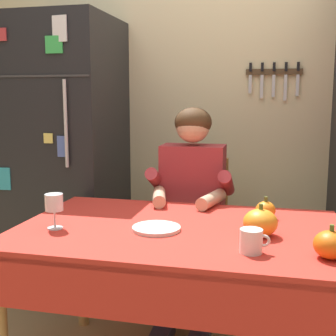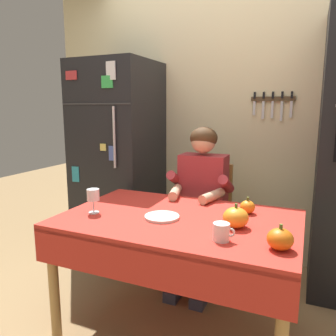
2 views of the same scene
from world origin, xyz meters
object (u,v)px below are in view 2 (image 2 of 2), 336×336
at_px(refrigerator, 119,160).
at_px(dining_table, 177,231).
at_px(coffee_mug, 222,232).
at_px(serving_tray, 162,217).
at_px(chair_behind_person, 207,215).
at_px(pumpkin_medium, 236,217).
at_px(wine_glass, 93,196).
at_px(pumpkin_small, 280,239).
at_px(seated_person, 200,194).
at_px(pumpkin_large, 247,207).

relative_size(refrigerator, dining_table, 1.29).
bearing_deg(coffee_mug, serving_tray, 155.35).
relative_size(chair_behind_person, pumpkin_medium, 6.65).
bearing_deg(wine_glass, serving_tray, 10.47).
bearing_deg(pumpkin_small, wine_glass, 174.73).
height_order(refrigerator, coffee_mug, refrigerator).
distance_m(dining_table, wine_glass, 0.56).
bearing_deg(coffee_mug, seated_person, 114.40).
bearing_deg(chair_behind_person, wine_glass, -116.79).
bearing_deg(wine_glass, coffee_mug, -7.31).
distance_m(chair_behind_person, wine_glass, 1.08).
relative_size(coffee_mug, wine_glass, 0.72).
height_order(seated_person, pumpkin_medium, seated_person).
xyz_separation_m(dining_table, coffee_mug, (0.33, -0.23, 0.13)).
xyz_separation_m(pumpkin_medium, serving_tray, (-0.43, -0.02, -0.05)).
bearing_deg(pumpkin_small, serving_tray, 165.02).
bearing_deg(chair_behind_person, dining_table, -86.29).
height_order(pumpkin_medium, serving_tray, pumpkin_medium).
relative_size(refrigerator, wine_glass, 11.74).
bearing_deg(seated_person, chair_behind_person, 90.00).
height_order(seated_person, coffee_mug, seated_person).
relative_size(dining_table, chair_behind_person, 1.51).
xyz_separation_m(seated_person, pumpkin_large, (0.42, -0.35, 0.04)).
bearing_deg(refrigerator, pumpkin_medium, -34.72).
bearing_deg(wine_glass, refrigerator, 113.55).
height_order(pumpkin_large, serving_tray, pumpkin_large).
bearing_deg(pumpkin_large, wine_glass, -157.04).
xyz_separation_m(seated_person, serving_tray, (-0.03, -0.64, 0.01)).
bearing_deg(chair_behind_person, pumpkin_medium, -63.62).
distance_m(refrigerator, pumpkin_medium, 1.59).
bearing_deg(coffee_mug, pumpkin_large, 85.11).
distance_m(chair_behind_person, pumpkin_large, 0.74).
distance_m(chair_behind_person, pumpkin_medium, 0.95).
xyz_separation_m(pumpkin_large, serving_tray, (-0.45, -0.29, -0.03)).
height_order(chair_behind_person, coffee_mug, chair_behind_person).
xyz_separation_m(dining_table, pumpkin_small, (0.60, -0.22, 0.13)).
bearing_deg(serving_tray, wine_glass, -169.53).
relative_size(wine_glass, pumpkin_large, 1.47).
xyz_separation_m(chair_behind_person, pumpkin_small, (0.65, -1.02, 0.28)).
xyz_separation_m(seated_person, pumpkin_medium, (0.40, -0.62, 0.06)).
distance_m(coffee_mug, pumpkin_medium, 0.21).
xyz_separation_m(refrigerator, pumpkin_small, (1.55, -1.11, -0.11)).
bearing_deg(serving_tray, chair_behind_person, 87.91).
xyz_separation_m(chair_behind_person, seated_person, (0.00, -0.19, 0.23)).
bearing_deg(pumpkin_large, pumpkin_small, -63.97).
distance_m(chair_behind_person, seated_person, 0.29).
bearing_deg(wine_glass, pumpkin_medium, 6.78).
bearing_deg(dining_table, pumpkin_large, 34.47).
xyz_separation_m(dining_table, chair_behind_person, (-0.05, 0.79, -0.14)).
bearing_deg(pumpkin_large, dining_table, -145.53).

